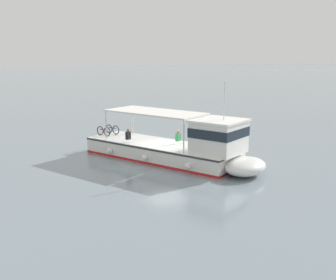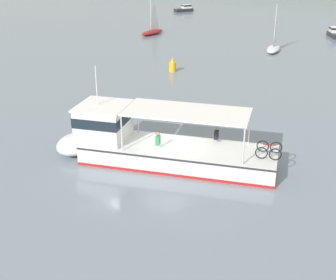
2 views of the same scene
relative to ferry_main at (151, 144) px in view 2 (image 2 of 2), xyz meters
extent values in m
plane|color=gray|center=(0.78, 0.62, -1.01)|extent=(400.00, 400.00, 0.00)
cube|color=white|center=(1.45, 0.72, -0.46)|extent=(11.09, 7.69, 1.10)
ellipsoid|color=white|center=(-4.10, -2.05, -0.46)|extent=(3.28, 3.62, 1.01)
cube|color=red|center=(1.45, 0.72, -0.91)|extent=(11.11, 7.72, 0.16)
cube|color=#2D2D33|center=(1.45, 0.72, 0.01)|extent=(11.12, 7.74, 0.10)
cube|color=white|center=(-2.49, -1.25, 1.04)|extent=(3.54, 3.59, 1.90)
cube|color=#19232D|center=(-2.49, -1.25, 1.37)|extent=(3.61, 3.67, 0.56)
cube|color=white|center=(-2.49, -1.25, 2.05)|extent=(3.76, 3.81, 0.12)
cube|color=white|center=(1.85, 0.92, 2.14)|extent=(7.31, 5.63, 0.10)
cylinder|color=silver|center=(-0.45, -1.75, 1.09)|extent=(0.08, 0.08, 2.00)
cylinder|color=silver|center=(-1.66, 0.69, 1.09)|extent=(0.08, 0.08, 2.00)
cylinder|color=silver|center=(5.37, 1.16, 1.09)|extent=(0.08, 0.08, 2.00)
cylinder|color=silver|center=(4.15, 3.59, 1.09)|extent=(0.08, 0.08, 2.00)
cylinder|color=silver|center=(-2.76, -1.38, 3.21)|extent=(0.06, 0.06, 2.20)
sphere|color=white|center=(-2.39, 0.79, -0.52)|extent=(0.36, 0.36, 0.36)
sphere|color=white|center=(0.56, 2.27, -0.52)|extent=(0.36, 0.36, 0.36)
sphere|color=white|center=(3.34, 3.65, -0.52)|extent=(0.36, 0.36, 0.36)
torus|color=black|center=(5.72, 2.35, 0.42)|extent=(0.62, 0.35, 0.66)
torus|color=black|center=(6.35, 2.66, 0.42)|extent=(0.62, 0.35, 0.66)
cylinder|color=#1E478C|center=(6.03, 2.51, 0.54)|extent=(0.65, 0.37, 0.06)
torus|color=black|center=(5.32, 3.15, 0.42)|extent=(0.62, 0.35, 0.66)
torus|color=black|center=(5.95, 3.47, 0.42)|extent=(0.62, 0.35, 0.66)
cylinder|color=maroon|center=(5.63, 3.31, 0.54)|extent=(0.65, 0.37, 0.06)
cube|color=black|center=(2.69, 2.54, 0.55)|extent=(0.34, 0.38, 0.52)
sphere|color=#9E7051|center=(2.69, 2.54, 0.92)|extent=(0.20, 0.20, 0.20)
cube|color=#338C4C|center=(0.77, -0.22, 0.55)|extent=(0.34, 0.38, 0.52)
sphere|color=#9E7051|center=(0.77, -0.22, 0.92)|extent=(0.20, 0.20, 0.20)
ellipsoid|color=maroon|center=(-28.19, 29.74, -0.71)|extent=(2.09, 4.95, 0.60)
cylinder|color=silver|center=(-28.14, 29.44, 1.99)|extent=(0.08, 0.08, 4.80)
pyramid|color=white|center=(-28.30, 30.28, 1.68)|extent=(0.31, 1.69, 4.08)
cube|color=#232328|center=(-8.20, 44.76, -0.73)|extent=(3.28, 3.61, 0.56)
cube|color=white|center=(-8.60, 45.25, -0.10)|extent=(1.83, 1.91, 0.70)
cube|color=#19232D|center=(-8.60, 45.25, 0.08)|extent=(1.85, 1.93, 0.28)
cube|color=#232328|center=(-40.65, 51.48, -0.73)|extent=(2.44, 3.83, 0.56)
cube|color=white|center=(-40.44, 52.08, -0.10)|extent=(1.52, 1.88, 0.70)
cube|color=#19232D|center=(-40.44, 52.08, 0.08)|extent=(1.55, 1.88, 0.28)
ellipsoid|color=white|center=(-9.80, 31.04, -0.71)|extent=(3.09, 4.98, 0.60)
cylinder|color=silver|center=(-9.69, 30.76, 1.99)|extent=(0.08, 0.08, 4.80)
pyramid|color=white|center=(-10.03, 31.54, 1.68)|extent=(0.69, 1.60, 4.08)
cylinder|color=gold|center=(-12.44, 16.09, -0.56)|extent=(0.70, 0.70, 0.90)
cone|color=gold|center=(-12.44, 16.09, 0.14)|extent=(0.42, 0.42, 0.50)
camera|label=1|loc=(-22.85, 12.23, 5.95)|focal=44.41mm
camera|label=2|loc=(16.35, -16.86, 10.24)|focal=48.59mm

